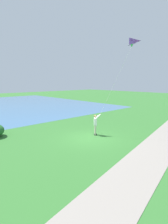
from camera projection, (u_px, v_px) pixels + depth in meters
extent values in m
plane|color=#33702D|center=(90.00, 138.00, 14.39)|extent=(120.00, 120.00, 0.00)
cube|color=gray|center=(137.00, 171.00, 9.15)|extent=(8.49, 31.87, 0.02)
cube|color=#232328|center=(95.00, 134.00, 15.39)|extent=(0.24, 0.25, 0.06)
cylinder|color=beige|center=(95.00, 129.00, 15.32)|extent=(0.14, 0.14, 0.82)
cube|color=#232328|center=(96.00, 135.00, 15.16)|extent=(0.24, 0.25, 0.06)
cylinder|color=beige|center=(95.00, 130.00, 15.08)|extent=(0.14, 0.14, 0.82)
cube|color=white|center=(95.00, 122.00, 15.08)|extent=(0.45, 0.43, 0.60)
sphere|color=#DBB28E|center=(95.00, 116.00, 15.00)|extent=(0.22, 0.22, 0.22)
ellipsoid|color=olive|center=(95.00, 116.00, 14.99)|extent=(0.32, 0.32, 0.13)
cylinder|color=white|center=(98.00, 116.00, 15.10)|extent=(0.55, 0.28, 0.43)
cylinder|color=white|center=(98.00, 117.00, 14.93)|extent=(0.20, 0.56, 0.43)
sphere|color=#DBB28E|center=(100.00, 115.00, 15.00)|extent=(0.10, 0.10, 0.10)
pyramid|color=purple|center=(129.00, 42.00, 14.02)|extent=(1.29, 1.00, 0.40)
cone|color=green|center=(132.00, 46.00, 14.15)|extent=(0.27, 0.27, 0.22)
cylinder|color=black|center=(132.00, 44.00, 14.13)|extent=(1.02, 0.49, 0.02)
cylinder|color=silver|center=(115.00, 82.00, 14.58)|extent=(1.61, 1.90, 5.54)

